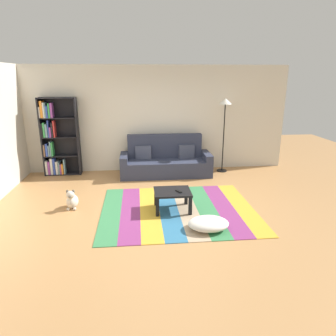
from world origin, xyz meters
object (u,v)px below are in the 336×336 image
at_px(standing_lamp, 225,111).
at_px(coffee_table, 172,194).
at_px(bookshelf, 56,139).
at_px(tv_remote, 179,191).
at_px(dog, 72,200).
at_px(couch, 165,162).
at_px(pouf, 208,224).

bearing_deg(standing_lamp, coffee_table, -124.32).
xyz_separation_m(bookshelf, tv_remote, (2.75, -2.54, -0.52)).
bearing_deg(tv_remote, standing_lamp, 28.69).
xyz_separation_m(bookshelf, dog, (0.76, -2.20, -0.76)).
height_order(couch, standing_lamp, standing_lamp).
bearing_deg(tv_remote, couch, 61.42).
bearing_deg(pouf, tv_remote, 117.23).
xyz_separation_m(couch, pouf, (0.43, -3.02, -0.23)).
distance_m(couch, coffee_table, 2.20).
relative_size(pouf, dog, 1.68).
relative_size(dog, tv_remote, 2.65).
distance_m(dog, tv_remote, 2.04).
bearing_deg(dog, pouf, -24.70).
height_order(couch, tv_remote, couch).
distance_m(bookshelf, dog, 2.45).
relative_size(bookshelf, dog, 4.87).
bearing_deg(couch, standing_lamp, 4.86).
bearing_deg(pouf, bookshelf, 133.61).
xyz_separation_m(couch, dog, (-1.96, -1.92, -0.18)).
xyz_separation_m(dog, tv_remote, (2.00, -0.34, 0.24)).
bearing_deg(standing_lamp, dog, -149.52).
distance_m(coffee_table, dog, 1.92).
bearing_deg(couch, bookshelf, 174.07).
relative_size(dog, standing_lamp, 0.21).
height_order(couch, pouf, couch).
xyz_separation_m(pouf, standing_lamp, (1.09, 3.15, 1.47)).
height_order(pouf, tv_remote, tv_remote).
distance_m(pouf, dog, 2.63).
height_order(bookshelf, standing_lamp, bookshelf).
relative_size(coffee_table, pouf, 1.00).
xyz_separation_m(couch, tv_remote, (0.04, -2.26, 0.06)).
xyz_separation_m(dog, standing_lamp, (3.48, 2.05, 1.42)).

